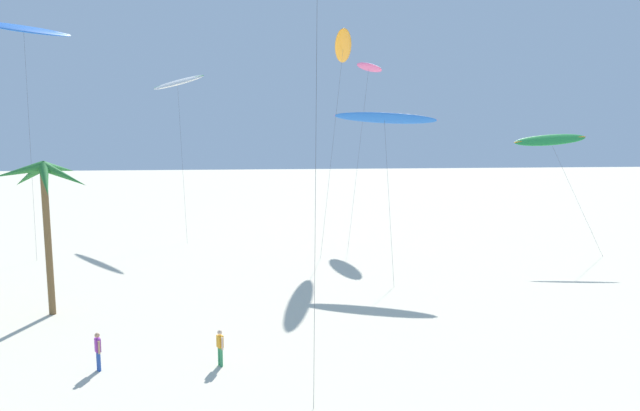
{
  "coord_description": "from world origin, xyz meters",
  "views": [
    {
      "loc": [
        -1.74,
        4.52,
        10.13
      ],
      "look_at": [
        0.28,
        25.31,
        7.3
      ],
      "focal_mm": 31.26,
      "sensor_mm": 36.0,
      "label": 1
    }
  ],
  "objects_px": {
    "flying_kite_2": "(384,118)",
    "flying_kite_8": "(24,29)",
    "palm_tree_2": "(45,189)",
    "flying_kite_9": "(343,47)",
    "flying_kite_10": "(550,140)",
    "flying_kite_4": "(177,83)",
    "person_near_right": "(220,346)",
    "flying_kite_7": "(369,67)",
    "person_mid_field": "(98,350)"
  },
  "relations": [
    {
      "from": "flying_kite_4",
      "to": "flying_kite_8",
      "type": "distance_m",
      "value": 14.31
    },
    {
      "from": "palm_tree_2",
      "to": "flying_kite_7",
      "type": "distance_m",
      "value": 34.76
    },
    {
      "from": "flying_kite_8",
      "to": "flying_kite_10",
      "type": "height_order",
      "value": "flying_kite_8"
    },
    {
      "from": "flying_kite_10",
      "to": "person_mid_field",
      "type": "xyz_separation_m",
      "value": [
        -30.44,
        -20.66,
        -8.42
      ]
    },
    {
      "from": "palm_tree_2",
      "to": "person_near_right",
      "type": "height_order",
      "value": "palm_tree_2"
    },
    {
      "from": "flying_kite_2",
      "to": "flying_kite_10",
      "type": "height_order",
      "value": "flying_kite_2"
    },
    {
      "from": "flying_kite_7",
      "to": "palm_tree_2",
      "type": "bearing_deg",
      "value": -131.63
    },
    {
      "from": "palm_tree_2",
      "to": "flying_kite_10",
      "type": "distance_m",
      "value": 37.51
    },
    {
      "from": "flying_kite_7",
      "to": "person_near_right",
      "type": "relative_size",
      "value": 10.75
    },
    {
      "from": "flying_kite_2",
      "to": "flying_kite_9",
      "type": "height_order",
      "value": "flying_kite_9"
    },
    {
      "from": "flying_kite_8",
      "to": "person_near_right",
      "type": "distance_m",
      "value": 36.76
    },
    {
      "from": "flying_kite_7",
      "to": "flying_kite_9",
      "type": "relative_size",
      "value": 0.93
    },
    {
      "from": "flying_kite_7",
      "to": "flying_kite_8",
      "type": "bearing_deg",
      "value": -168.76
    },
    {
      "from": "flying_kite_8",
      "to": "flying_kite_10",
      "type": "relative_size",
      "value": 1.89
    },
    {
      "from": "flying_kite_10",
      "to": "person_mid_field",
      "type": "relative_size",
      "value": 6.04
    },
    {
      "from": "flying_kite_8",
      "to": "flying_kite_10",
      "type": "xyz_separation_m",
      "value": [
        43.25,
        -6.15,
        -9.17
      ]
    },
    {
      "from": "flying_kite_2",
      "to": "person_mid_field",
      "type": "distance_m",
      "value": 25.96
    },
    {
      "from": "flying_kite_10",
      "to": "person_mid_field",
      "type": "bearing_deg",
      "value": -145.83
    },
    {
      "from": "flying_kite_2",
      "to": "flying_kite_8",
      "type": "bearing_deg",
      "value": 162.61
    },
    {
      "from": "flying_kite_4",
      "to": "flying_kite_10",
      "type": "distance_m",
      "value": 35.48
    },
    {
      "from": "palm_tree_2",
      "to": "flying_kite_9",
      "type": "relative_size",
      "value": 0.46
    },
    {
      "from": "flying_kite_2",
      "to": "flying_kite_4",
      "type": "relative_size",
      "value": 0.74
    },
    {
      "from": "flying_kite_2",
      "to": "flying_kite_8",
      "type": "height_order",
      "value": "flying_kite_8"
    },
    {
      "from": "flying_kite_8",
      "to": "flying_kite_9",
      "type": "xyz_separation_m",
      "value": [
        26.83,
        -0.74,
        -1.17
      ]
    },
    {
      "from": "flying_kite_9",
      "to": "person_near_right",
      "type": "height_order",
      "value": "flying_kite_9"
    },
    {
      "from": "flying_kite_2",
      "to": "flying_kite_10",
      "type": "relative_size",
      "value": 1.16
    },
    {
      "from": "flying_kite_8",
      "to": "flying_kite_9",
      "type": "distance_m",
      "value": 26.86
    },
    {
      "from": "flying_kite_2",
      "to": "flying_kite_7",
      "type": "height_order",
      "value": "flying_kite_7"
    },
    {
      "from": "flying_kite_4",
      "to": "flying_kite_9",
      "type": "distance_m",
      "value": 18.08
    },
    {
      "from": "flying_kite_2",
      "to": "palm_tree_2",
      "type": "bearing_deg",
      "value": -154.24
    },
    {
      "from": "palm_tree_2",
      "to": "person_near_right",
      "type": "distance_m",
      "value": 13.96
    },
    {
      "from": "flying_kite_4",
      "to": "person_near_right",
      "type": "bearing_deg",
      "value": -79.16
    },
    {
      "from": "flying_kite_2",
      "to": "person_near_right",
      "type": "xyz_separation_m",
      "value": [
        -10.86,
        -17.81,
        -10.14
      ]
    },
    {
      "from": "flying_kite_10",
      "to": "flying_kite_8",
      "type": "bearing_deg",
      "value": 171.9
    },
    {
      "from": "flying_kite_2",
      "to": "flying_kite_8",
      "type": "distance_m",
      "value": 31.07
    },
    {
      "from": "flying_kite_2",
      "to": "flying_kite_7",
      "type": "distance_m",
      "value": 16.03
    },
    {
      "from": "flying_kite_8",
      "to": "person_mid_field",
      "type": "distance_m",
      "value": 34.53
    },
    {
      "from": "flying_kite_4",
      "to": "person_mid_field",
      "type": "relative_size",
      "value": 9.45
    },
    {
      "from": "flying_kite_7",
      "to": "flying_kite_8",
      "type": "relative_size",
      "value": 0.91
    },
    {
      "from": "palm_tree_2",
      "to": "person_mid_field",
      "type": "height_order",
      "value": "palm_tree_2"
    },
    {
      "from": "flying_kite_9",
      "to": "flying_kite_8",
      "type": "bearing_deg",
      "value": 178.42
    },
    {
      "from": "person_near_right",
      "to": "person_mid_field",
      "type": "bearing_deg",
      "value": 179.86
    },
    {
      "from": "palm_tree_2",
      "to": "flying_kite_4",
      "type": "distance_m",
      "value": 28.39
    },
    {
      "from": "flying_kite_8",
      "to": "person_mid_field",
      "type": "bearing_deg",
      "value": -64.46
    },
    {
      "from": "person_mid_field",
      "to": "palm_tree_2",
      "type": "bearing_deg",
      "value": 121.11
    },
    {
      "from": "flying_kite_10",
      "to": "flying_kite_4",
      "type": "bearing_deg",
      "value": 156.02
    },
    {
      "from": "flying_kite_4",
      "to": "flying_kite_10",
      "type": "height_order",
      "value": "flying_kite_4"
    },
    {
      "from": "flying_kite_4",
      "to": "flying_kite_7",
      "type": "relative_size",
      "value": 0.91
    },
    {
      "from": "flying_kite_7",
      "to": "flying_kite_10",
      "type": "xyz_separation_m",
      "value": [
        12.92,
        -12.18,
        -7.02
      ]
    },
    {
      "from": "flying_kite_9",
      "to": "person_near_right",
      "type": "relative_size",
      "value": 11.56
    }
  ]
}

